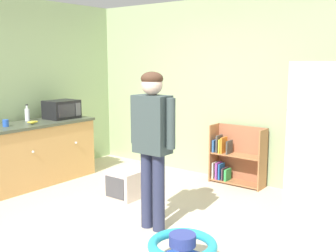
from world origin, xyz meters
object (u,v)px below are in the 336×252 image
object	(u,v)px
bookshelf	(235,158)
blue_cup	(6,123)
kitchen_counter	(20,156)
clear_bottle	(27,114)
standing_person	(152,135)
microwave	(62,109)
baby_walker	(182,252)
banana_bunch	(33,122)
refrigerator	(329,146)
pet_carrier	(129,183)

from	to	relation	value
bookshelf	blue_cup	xyz separation A→B (m)	(-2.34, -2.19, 0.58)
kitchen_counter	blue_cup	size ratio (longest dim) A/B	23.98
clear_bottle	standing_person	bearing A→B (deg)	-5.88
bookshelf	microwave	size ratio (longest dim) A/B	1.77
baby_walker	kitchen_counter	bearing A→B (deg)	171.18
banana_bunch	clear_bottle	bearing A→B (deg)	158.51
banana_bunch	standing_person	bearing A→B (deg)	-3.50
kitchen_counter	baby_walker	bearing A→B (deg)	-8.82
blue_cup	kitchen_counter	bearing A→B (deg)	89.42
refrigerator	kitchen_counter	bearing A→B (deg)	-162.37
kitchen_counter	standing_person	bearing A→B (deg)	0.62
bookshelf	baby_walker	size ratio (longest dim) A/B	1.41
baby_walker	banana_bunch	distance (m)	3.18
kitchen_counter	baby_walker	world-z (taller)	kitchen_counter
banana_bunch	pet_carrier	bearing A→B (deg)	19.63
baby_walker	banana_bunch	size ratio (longest dim) A/B	3.87
bookshelf	standing_person	size ratio (longest dim) A/B	0.51
kitchen_counter	standing_person	distance (m)	2.46
blue_cup	bookshelf	bearing A→B (deg)	43.11
bookshelf	standing_person	bearing A→B (deg)	-88.38
microwave	refrigerator	bearing A→B (deg)	6.75
microwave	blue_cup	world-z (taller)	microwave
banana_bunch	refrigerator	bearing A→B (deg)	15.82
microwave	blue_cup	distance (m)	0.95
standing_person	banana_bunch	size ratio (longest dim) A/B	10.76
microwave	standing_person	bearing A→B (deg)	-17.10
pet_carrier	microwave	size ratio (longest dim) A/B	1.15
banana_bunch	clear_bottle	distance (m)	0.36
refrigerator	banana_bunch	size ratio (longest dim) A/B	11.42
clear_bottle	kitchen_counter	bearing A→B (deg)	-54.02
standing_person	kitchen_counter	bearing A→B (deg)	-179.38
standing_person	pet_carrier	distance (m)	1.39
standing_person	microwave	xyz separation A→B (m)	(-2.40, 0.74, 0.02)
bookshelf	blue_cup	distance (m)	3.25
kitchen_counter	clear_bottle	bearing A→B (deg)	125.98
bookshelf	baby_walker	xyz separation A→B (m)	(0.80, -2.49, -0.21)
baby_walker	standing_person	bearing A→B (deg)	145.49
pet_carrier	microwave	xyz separation A→B (m)	(-1.48, 0.11, 0.86)
clear_bottle	refrigerator	bearing A→B (deg)	12.86
microwave	banana_bunch	xyz separation A→B (m)	(0.12, -0.60, -0.11)
standing_person	baby_walker	distance (m)	1.25
refrigerator	blue_cup	xyz separation A→B (m)	(-3.84, -1.40, 0.06)
baby_walker	microwave	xyz separation A→B (m)	(-3.14, 1.25, 0.88)
refrigerator	pet_carrier	world-z (taller)	refrigerator
bookshelf	pet_carrier	distance (m)	1.61
baby_walker	pet_carrier	size ratio (longest dim) A/B	1.09
baby_walker	pet_carrier	distance (m)	2.01
pet_carrier	standing_person	bearing A→B (deg)	-34.21
pet_carrier	blue_cup	bearing A→B (deg)	-150.50
clear_bottle	blue_cup	world-z (taller)	clear_bottle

